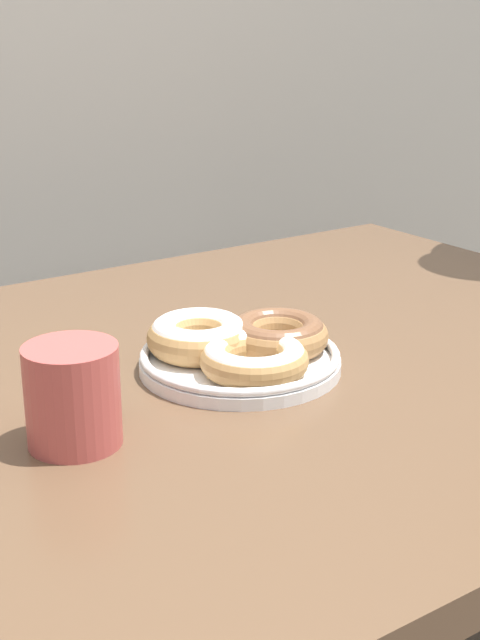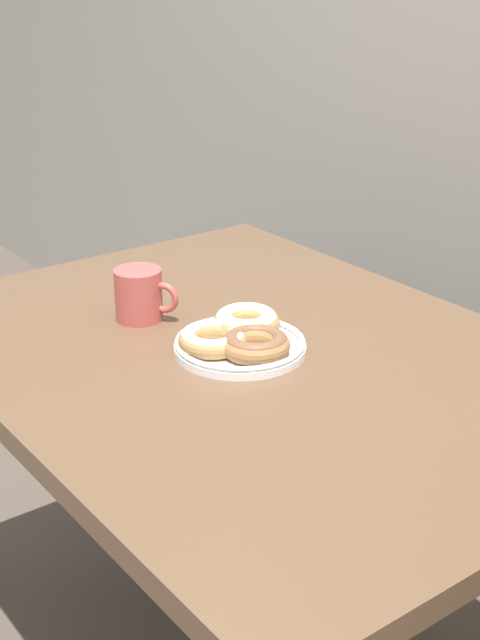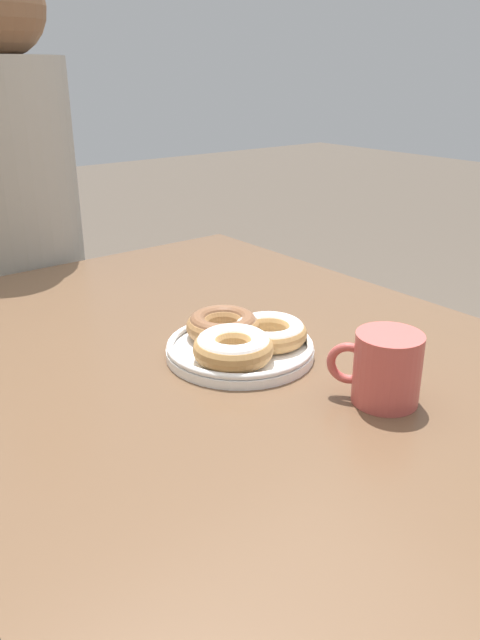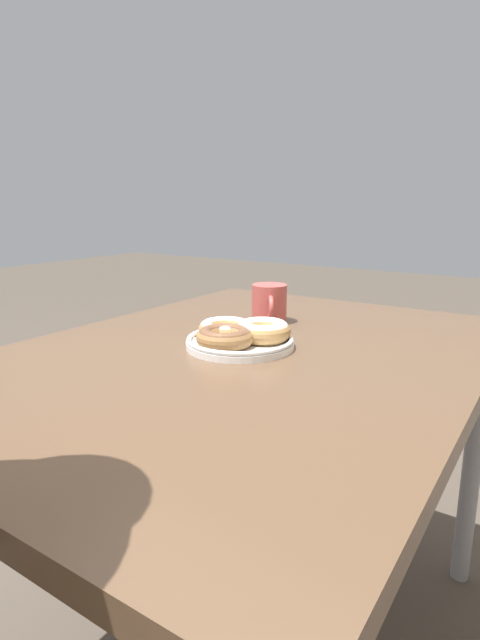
{
  "view_description": "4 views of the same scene",
  "coord_description": "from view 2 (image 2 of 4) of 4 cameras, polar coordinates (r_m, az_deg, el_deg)",
  "views": [
    {
      "loc": [
        -0.55,
        -0.46,
        1.16
      ],
      "look_at": [
        -0.01,
        0.32,
        0.83
      ],
      "focal_mm": 50.0,
      "sensor_mm": 36.0,
      "label": 1
    },
    {
      "loc": [
        1.11,
        -0.52,
        1.43
      ],
      "look_at": [
        -0.01,
        0.32,
        0.83
      ],
      "focal_mm": 50.0,
      "sensor_mm": 36.0,
      "label": 2
    },
    {
      "loc": [
        -0.7,
        0.87,
        1.19
      ],
      "look_at": [
        -0.01,
        0.32,
        0.83
      ],
      "focal_mm": 35.0,
      "sensor_mm": 36.0,
      "label": 3
    },
    {
      "loc": [
        0.84,
        0.89,
        1.08
      ],
      "look_at": [
        -0.01,
        0.32,
        0.83
      ],
      "focal_mm": 28.0,
      "sensor_mm": 36.0,
      "label": 4
    }
  ],
  "objects": [
    {
      "name": "donut_plate",
      "position": [
        1.54,
        -0.04,
        -1.13
      ],
      "size": [
        0.23,
        0.23,
        0.06
      ],
      "color": "white",
      "rests_on": "dining_table"
    },
    {
      "name": "dining_table",
      "position": [
        1.59,
        0.83,
        -4.44
      ],
      "size": [
        1.24,
        0.91,
        0.77
      ],
      "color": "brown",
      "rests_on": "ground_plane"
    },
    {
      "name": "coffee_mug",
      "position": [
        1.68,
        -6.43,
        1.66
      ],
      "size": [
        0.11,
        0.1,
        0.1
      ],
      "color": "#B74C47",
      "rests_on": "dining_table"
    }
  ]
}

